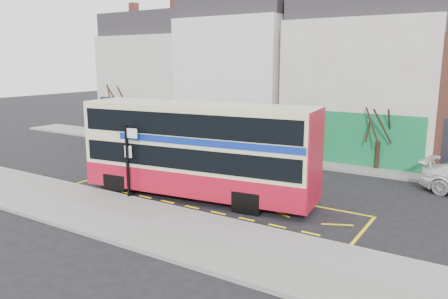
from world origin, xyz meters
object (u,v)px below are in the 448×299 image
Objects in this scene: car_grey at (260,153)px; car_silver at (148,140)px; bus_stop_post at (129,155)px; street_tree_right at (380,116)px; double_decker_bus at (198,149)px; street_tree_left at (117,92)px.

car_silver is at bearing 81.48° from car_grey.
bus_stop_post reaches higher than car_silver.
street_tree_right is at bearing -98.80° from car_silver.
street_tree_right reaches higher than car_grey.
bus_stop_post is at bearing -160.95° from car_silver.
double_decker_bus is at bearing -120.80° from street_tree_right.
street_tree_left is at bearing 68.46° from car_grey.
car_silver is at bearing -169.95° from street_tree_right.
street_tree_left reaches higher than street_tree_right.
car_grey is (1.52, 9.48, -1.44)m from bus_stop_post.
street_tree_right reaches higher than double_decker_bus.
street_tree_left is (-5.49, 2.60, 2.94)m from car_silver.
street_tree_right reaches higher than bus_stop_post.
street_tree_right is at bearing -88.56° from car_grey.
double_decker_bus reaches higher than bus_stop_post.
bus_stop_post is 16.72m from street_tree_left.
bus_stop_post is at bearing -149.31° from double_decker_bus.
car_silver reaches higher than car_grey.
bus_stop_post is 0.73× the size of car_silver.
street_tree_right is at bearing 0.04° from street_tree_left.
car_silver is at bearing 136.06° from double_decker_bus.
street_tree_left is 20.26m from street_tree_right.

